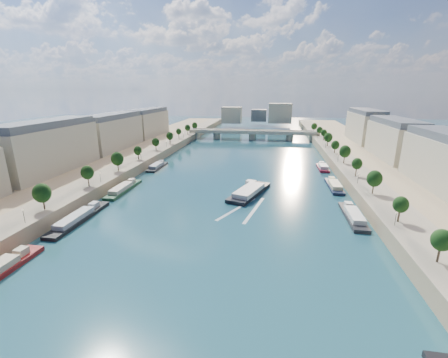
% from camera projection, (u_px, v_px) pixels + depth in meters
% --- Properties ---
extents(ground, '(700.00, 700.00, 0.00)m').
position_uv_depth(ground, '(235.00, 179.00, 146.32)').
color(ground, '#0B2634').
rests_on(ground, ground).
extents(quay_left, '(44.00, 520.00, 5.00)m').
position_uv_depth(quay_left, '(99.00, 168.00, 156.57)').
color(quay_left, '#9E8460').
rests_on(quay_left, ground).
extents(quay_right, '(44.00, 520.00, 5.00)m').
position_uv_depth(quay_right, '(393.00, 181.00, 134.65)').
color(quay_right, '#9E8460').
rests_on(quay_right, ground).
extents(pave_left, '(14.00, 520.00, 0.10)m').
position_uv_depth(pave_left, '(125.00, 165.00, 153.55)').
color(pave_left, gray).
rests_on(pave_left, quay_left).
extents(pave_right, '(14.00, 520.00, 0.10)m').
position_uv_depth(pave_right, '(359.00, 174.00, 136.20)').
color(pave_right, gray).
rests_on(pave_right, quay_right).
extents(trees_left, '(4.80, 268.80, 8.26)m').
position_uv_depth(trees_left, '(129.00, 154.00, 153.58)').
color(trees_left, '#382B1E').
rests_on(trees_left, ground).
extents(trees_right, '(4.80, 268.80, 8.26)m').
position_uv_depth(trees_right, '(351.00, 158.00, 144.41)').
color(trees_right, '#382B1E').
rests_on(trees_right, ground).
extents(lamps_left, '(0.36, 200.36, 4.28)m').
position_uv_depth(lamps_left, '(123.00, 165.00, 142.63)').
color(lamps_left, black).
rests_on(lamps_left, ground).
extents(lamps_right, '(0.36, 200.36, 4.28)m').
position_uv_depth(lamps_right, '(347.00, 166.00, 140.83)').
color(lamps_right, black).
rests_on(lamps_right, ground).
extents(buildings_left, '(16.00, 226.00, 23.20)m').
position_uv_depth(buildings_left, '(86.00, 138.00, 165.90)').
color(buildings_left, '#C1B394').
rests_on(buildings_left, ground).
extents(buildings_right, '(16.00, 226.00, 23.20)m').
position_uv_depth(buildings_right, '(418.00, 147.00, 140.02)').
color(buildings_right, '#C1B394').
rests_on(buildings_right, ground).
extents(skyline, '(79.00, 42.00, 22.00)m').
position_uv_depth(skyline, '(261.00, 114.00, 349.27)').
color(skyline, '#C1B394').
rests_on(skyline, ground).
extents(bridge, '(112.00, 12.00, 8.15)m').
position_uv_depth(bridge, '(253.00, 133.00, 263.00)').
color(bridge, '#C1B79E').
rests_on(bridge, ground).
extents(tour_barge, '(17.07, 29.83, 3.90)m').
position_uv_depth(tour_barge, '(249.00, 192.00, 125.08)').
color(tour_barge, black).
rests_on(tour_barge, ground).
extents(wake, '(15.89, 25.69, 0.04)m').
position_uv_depth(wake, '(246.00, 209.00, 109.72)').
color(wake, silver).
rests_on(wake, ground).
extents(moored_barges_left, '(5.00, 163.04, 3.60)m').
position_uv_depth(moored_barges_left, '(76.00, 220.00, 98.62)').
color(moored_barges_left, '#162132').
rests_on(moored_barges_left, ground).
extents(moored_barges_right, '(5.00, 157.57, 3.60)m').
position_uv_depth(moored_barges_right, '(352.00, 214.00, 103.01)').
color(moored_barges_right, black).
rests_on(moored_barges_right, ground).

